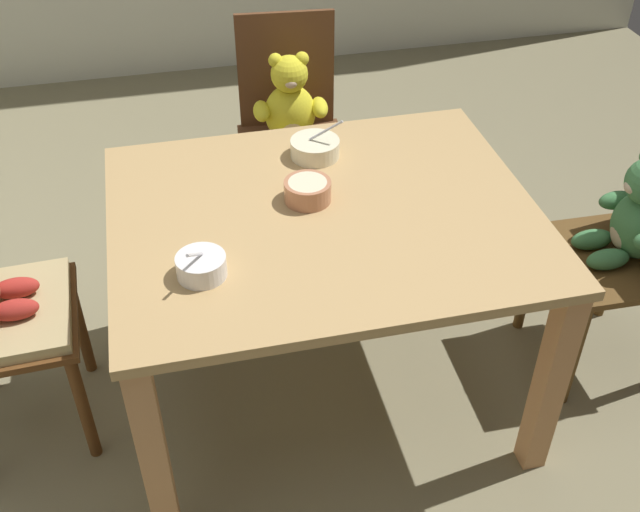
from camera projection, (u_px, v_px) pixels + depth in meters
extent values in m
cube|color=#787153|center=(323.00, 388.00, 2.55)|extent=(5.20, 5.20, 0.04)
cube|color=tan|center=(324.00, 216.00, 2.11)|extent=(1.17, 0.96, 0.03)
cube|color=tan|center=(154.00, 456.00, 1.91)|extent=(0.07, 0.07, 0.67)
cube|color=#B67F50|center=(550.00, 383.00, 2.10)|extent=(0.07, 0.07, 0.67)
cube|color=tan|center=(139.00, 249.00, 2.56)|extent=(0.07, 0.07, 0.67)
cube|color=#B9834A|center=(441.00, 208.00, 2.75)|extent=(0.07, 0.07, 0.67)
cube|color=#55331D|center=(293.00, 151.00, 2.89)|extent=(0.43, 0.45, 0.02)
cube|color=#55331D|center=(286.00, 70.00, 2.90)|extent=(0.37, 0.05, 0.45)
cylinder|color=#55331D|center=(255.00, 228.00, 2.87)|extent=(0.04, 0.04, 0.41)
cylinder|color=#55331D|center=(344.00, 221.00, 2.91)|extent=(0.04, 0.04, 0.41)
cylinder|color=#55331D|center=(248.00, 177.00, 3.15)|extent=(0.04, 0.04, 0.41)
cylinder|color=#55331D|center=(330.00, 171.00, 3.18)|extent=(0.04, 0.04, 0.41)
ellipsoid|color=gold|center=(290.00, 113.00, 2.87)|extent=(0.21, 0.18, 0.22)
ellipsoid|color=#D8B590|center=(292.00, 122.00, 2.84)|extent=(0.11, 0.07, 0.13)
sphere|color=gold|center=(289.00, 74.00, 2.76)|extent=(0.14, 0.14, 0.14)
ellipsoid|color=#D8B590|center=(291.00, 83.00, 2.73)|extent=(0.06, 0.05, 0.04)
sphere|color=gold|center=(275.00, 60.00, 2.73)|extent=(0.05, 0.05, 0.05)
sphere|color=gold|center=(302.00, 59.00, 2.74)|extent=(0.05, 0.05, 0.05)
ellipsoid|color=gold|center=(261.00, 111.00, 2.82)|extent=(0.07, 0.13, 0.06)
ellipsoid|color=gold|center=(320.00, 107.00, 2.85)|extent=(0.07, 0.13, 0.06)
ellipsoid|color=gold|center=(280.00, 147.00, 2.82)|extent=(0.08, 0.15, 0.07)
ellipsoid|color=gold|center=(308.00, 145.00, 2.84)|extent=(0.08, 0.15, 0.07)
cube|color=#553919|center=(610.00, 258.00, 2.38)|extent=(0.38, 0.42, 0.02)
cylinder|color=#553919|center=(527.00, 282.00, 2.63)|extent=(0.04, 0.04, 0.41)
cylinder|color=#553919|center=(574.00, 355.00, 2.36)|extent=(0.04, 0.04, 0.41)
cylinder|color=#553919|center=(611.00, 270.00, 2.68)|extent=(0.04, 0.04, 0.41)
ellipsoid|color=#3F7845|center=(639.00, 226.00, 2.32)|extent=(0.16, 0.19, 0.21)
ellipsoid|color=#C7B191|center=(623.00, 230.00, 2.32)|extent=(0.06, 0.10, 0.13)
ellipsoid|color=#C7B191|center=(633.00, 187.00, 2.22)|extent=(0.05, 0.06, 0.04)
ellipsoid|color=#3F7845|center=(617.00, 200.00, 2.38)|extent=(0.12, 0.06, 0.06)
ellipsoid|color=#3F7845|center=(592.00, 239.00, 2.39)|extent=(0.14, 0.07, 0.06)
ellipsoid|color=#3F7845|center=(608.00, 259.00, 2.31)|extent=(0.14, 0.07, 0.06)
cube|color=#553215|center=(9.00, 321.00, 2.16)|extent=(0.40, 0.44, 0.02)
cylinder|color=#553215|center=(83.00, 408.00, 2.20)|extent=(0.04, 0.04, 0.41)
cylinder|color=#553215|center=(80.00, 324.00, 2.47)|extent=(0.04, 0.04, 0.41)
cube|color=tan|center=(6.00, 314.00, 2.14)|extent=(0.36, 0.40, 0.04)
ellipsoid|color=#A72C24|center=(15.00, 310.00, 2.09)|extent=(0.13, 0.07, 0.06)
ellipsoid|color=#A72C24|center=(16.00, 288.00, 2.16)|extent=(0.13, 0.07, 0.06)
cylinder|color=silver|center=(201.00, 266.00, 1.87)|extent=(0.12, 0.12, 0.06)
cylinder|color=silver|center=(202.00, 273.00, 1.88)|extent=(0.07, 0.07, 0.01)
cylinder|color=beige|center=(200.00, 259.00, 1.85)|extent=(0.10, 0.10, 0.01)
cylinder|color=#BCBCC1|center=(195.00, 255.00, 1.81)|extent=(0.05, 0.08, 0.06)
ellipsoid|color=#BCBCC1|center=(202.00, 258.00, 1.86)|extent=(0.03, 0.04, 0.01)
cylinder|color=beige|center=(315.00, 148.00, 2.31)|extent=(0.15, 0.15, 0.05)
cylinder|color=beige|center=(315.00, 155.00, 2.32)|extent=(0.08, 0.08, 0.01)
cylinder|color=beige|center=(315.00, 142.00, 2.30)|extent=(0.12, 0.12, 0.01)
cylinder|color=#BCBCC1|center=(326.00, 131.00, 2.27)|extent=(0.10, 0.04, 0.07)
ellipsoid|color=#BCBCC1|center=(311.00, 142.00, 2.30)|extent=(0.04, 0.03, 0.01)
cylinder|color=#B37351|center=(308.00, 191.00, 2.12)|extent=(0.13, 0.13, 0.06)
cylinder|color=#B37351|center=(308.00, 198.00, 2.14)|extent=(0.07, 0.07, 0.01)
cylinder|color=beige|center=(308.00, 183.00, 2.11)|extent=(0.11, 0.11, 0.01)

